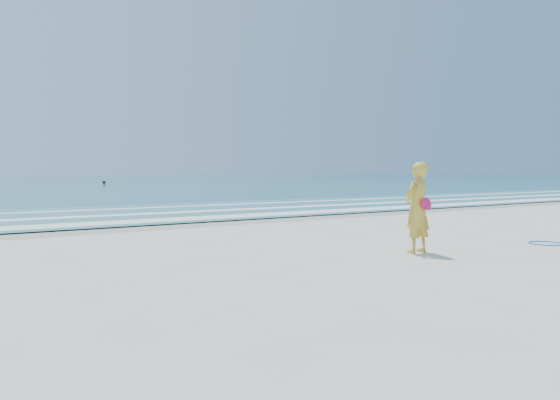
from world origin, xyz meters
TOP-DOWN VIEW (x-y plane):
  - ground at (0.00, 0.00)m, footprint 400.00×400.00m
  - wet_sand at (0.00, 9.00)m, footprint 400.00×2.40m
  - shallow at (0.00, 14.00)m, footprint 400.00×10.00m
  - foam_near at (0.00, 10.30)m, footprint 400.00×1.40m
  - foam_mid at (0.00, 13.20)m, footprint 400.00×0.90m
  - foam_far at (0.00, 16.50)m, footprint 400.00×0.60m
  - hoop at (4.63, -0.19)m, footprint 0.78×0.78m
  - buoy at (12.82, 63.06)m, footprint 0.41×0.41m
  - woman at (1.01, 0.57)m, footprint 0.76×0.55m

SIDE VIEW (x-z plane):
  - ground at x=0.00m, z-range 0.00..0.00m
  - wet_sand at x=0.00m, z-range 0.00..0.00m
  - hoop at x=4.63m, z-range 0.00..0.03m
  - shallow at x=0.00m, z-range 0.04..0.05m
  - foam_near at x=0.00m, z-range 0.05..0.06m
  - foam_mid at x=0.00m, z-range 0.05..0.06m
  - foam_far at x=0.00m, z-range 0.05..0.06m
  - buoy at x=12.82m, z-range 0.04..0.45m
  - woman at x=1.01m, z-range 0.00..1.92m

